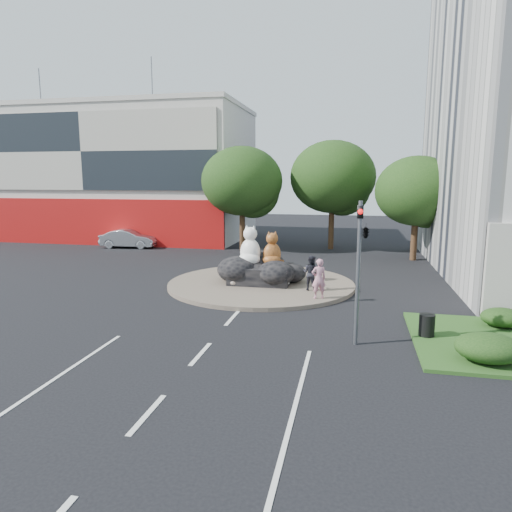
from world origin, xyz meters
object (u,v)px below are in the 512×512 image
(cat_tabby, at_px, (272,248))
(kitten_calico, at_px, (234,277))
(cat_white, at_px, (250,245))
(parked_car, at_px, (128,239))
(litter_bin, at_px, (427,325))
(pedestrian_pink, at_px, (319,279))
(kitten_white, at_px, (285,277))
(pedestrian_dark, at_px, (311,273))

(cat_tabby, distance_m, kitten_calico, 2.55)
(cat_white, relative_size, parked_car, 0.47)
(kitten_calico, distance_m, litter_bin, 10.51)
(litter_bin, bearing_deg, cat_tabby, 134.62)
(pedestrian_pink, relative_size, parked_car, 0.41)
(cat_tabby, bearing_deg, litter_bin, -77.01)
(kitten_white, xyz_separation_m, pedestrian_dark, (1.40, -0.73, 0.42))
(cat_tabby, bearing_deg, parked_car, 110.61)
(cat_white, distance_m, parked_car, 17.17)
(cat_tabby, bearing_deg, kitten_calico, -178.37)
(parked_car, bearing_deg, cat_tabby, -133.81)
(kitten_white, bearing_deg, parked_car, 131.65)
(cat_white, xyz_separation_m, cat_tabby, (1.16, 0.15, -0.16))
(cat_white, bearing_deg, kitten_calico, -102.29)
(pedestrian_dark, bearing_deg, kitten_calico, 17.74)
(pedestrian_pink, distance_m, litter_bin, 5.92)
(pedestrian_dark, height_order, litter_bin, pedestrian_dark)
(cat_white, bearing_deg, kitten_white, 5.70)
(kitten_calico, distance_m, pedestrian_pink, 4.87)
(pedestrian_pink, height_order, parked_car, pedestrian_pink)
(kitten_calico, xyz_separation_m, litter_bin, (8.73, -5.85, -0.15))
(cat_tabby, xyz_separation_m, kitten_calico, (-1.80, -1.18, -1.38))
(kitten_white, xyz_separation_m, litter_bin, (6.11, -6.38, -0.14))
(kitten_white, relative_size, litter_bin, 1.15)
(parked_car, xyz_separation_m, litter_bin, (21.09, -17.99, -0.24))
(cat_white, height_order, pedestrian_pink, cat_white)
(cat_white, distance_m, pedestrian_pink, 4.88)
(cat_tabby, distance_m, pedestrian_pink, 4.09)
(cat_white, xyz_separation_m, parked_car, (-13.00, 11.12, -1.43))
(litter_bin, bearing_deg, cat_white, 139.66)
(litter_bin, bearing_deg, pedestrian_pink, 135.52)
(cat_tabby, bearing_deg, kitten_white, -69.83)
(pedestrian_pink, bearing_deg, litter_bin, 114.40)
(parked_car, bearing_deg, litter_bin, -136.52)
(cat_white, relative_size, cat_tabby, 1.17)
(litter_bin, bearing_deg, pedestrian_dark, 129.83)
(pedestrian_dark, xyz_separation_m, parked_car, (-16.38, 12.35, -0.32))
(cat_tabby, relative_size, pedestrian_dark, 1.07)
(cat_tabby, xyz_separation_m, pedestrian_pink, (2.73, -2.90, -0.90))
(kitten_calico, height_order, parked_car, parked_car)
(cat_tabby, xyz_separation_m, litter_bin, (6.93, -7.03, -1.52))
(parked_car, bearing_deg, pedestrian_dark, -133.05)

